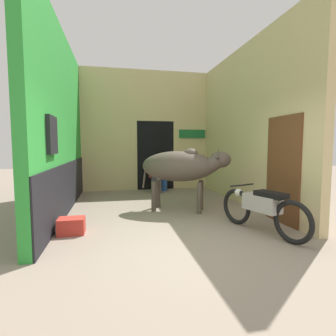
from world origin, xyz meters
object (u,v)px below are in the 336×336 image
object	(u,v)px
motorcycle_near	(262,207)
crate	(71,226)
plastic_stool	(164,184)
cow	(181,167)
shopkeeper_seated	(156,173)

from	to	relation	value
motorcycle_near	crate	world-z (taller)	motorcycle_near
motorcycle_near	plastic_stool	bearing A→B (deg)	100.87
motorcycle_near	crate	xyz separation A→B (m)	(-3.25, 0.61, -0.31)
cow	shopkeeper_seated	world-z (taller)	cow
cow	crate	bearing A→B (deg)	-152.35
motorcycle_near	crate	distance (m)	3.32
motorcycle_near	plastic_stool	world-z (taller)	motorcycle_near
plastic_stool	crate	distance (m)	4.58
crate	plastic_stool	bearing A→B (deg)	58.66
motorcycle_near	plastic_stool	xyz separation A→B (m)	(-0.87, 4.52, -0.21)
plastic_stool	cow	bearing A→B (deg)	-92.29
motorcycle_near	shopkeeper_seated	world-z (taller)	shopkeeper_seated
cow	motorcycle_near	world-z (taller)	cow
shopkeeper_seated	plastic_stool	world-z (taller)	shopkeeper_seated
cow	plastic_stool	world-z (taller)	cow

